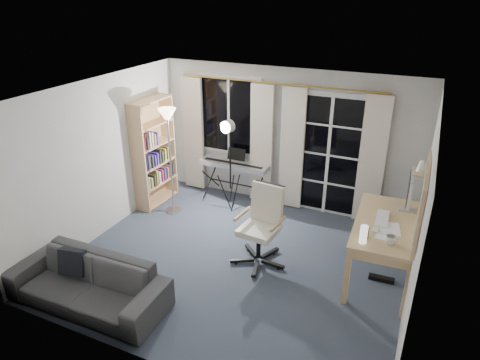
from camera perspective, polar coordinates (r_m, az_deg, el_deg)
name	(u,v)px	position (r m, az deg, el deg)	size (l,w,h in m)	color
floor	(237,261)	(6.20, -0.40, -10.79)	(4.50, 4.00, 0.02)	#343E4C
window	(230,115)	(7.59, -1.39, 8.61)	(1.20, 0.08, 1.40)	white
french_door	(329,156)	(7.18, 11.72, 3.16)	(1.32, 0.09, 2.11)	white
curtains	(276,146)	(7.30, 4.81, 4.53)	(3.60, 0.07, 2.13)	gold
bookshelf	(152,155)	(7.58, -11.67, 3.27)	(0.33, 0.89, 1.89)	tan
torchiere_lamp	(168,130)	(6.98, -9.55, 6.55)	(0.31, 0.31, 1.82)	#B2B2B7
keyboard_piano	(234,166)	(7.53, -0.79, 1.94)	(1.26, 0.62, 0.90)	black
studio_light	(228,137)	(7.03, -1.58, 5.73)	(0.35, 0.36, 1.64)	black
office_chair	(263,218)	(5.92, 3.14, -5.04)	(0.76, 0.77, 1.12)	black
desk	(385,229)	(5.83, 18.83, -6.23)	(0.83, 1.57, 0.82)	tan
monitor	(410,189)	(6.04, 21.71, -1.14)	(0.20, 0.59, 0.52)	silver
desk_clutter	(377,243)	(5.66, 17.77, -7.96)	(0.47, 0.95, 1.04)	white
mug	(391,239)	(5.31, 19.47, -7.41)	(0.14, 0.11, 0.14)	silver
wall_mirror	(421,205)	(4.70, 23.02, -3.09)	(0.04, 0.94, 0.74)	tan
framed_print	(427,169)	(5.51, 23.70, 1.35)	(0.03, 0.42, 0.32)	tan
wall_shelf	(421,168)	(6.05, 22.97, 1.47)	(0.16, 0.30, 0.18)	tan
sofa	(86,277)	(5.58, -19.87, -12.02)	(2.00, 0.61, 0.78)	#313133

